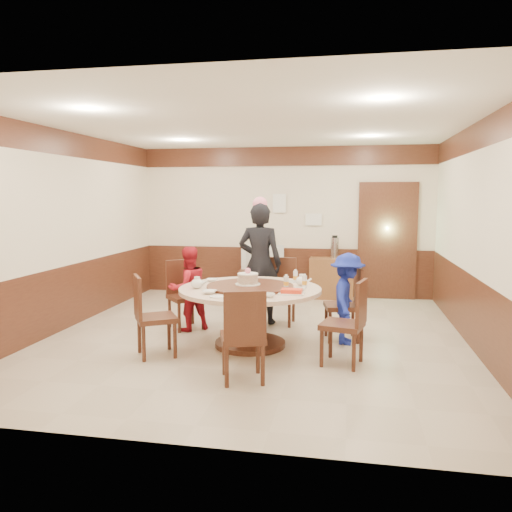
% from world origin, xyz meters
% --- Properties ---
extents(room, '(6.00, 6.04, 2.84)m').
position_xyz_m(room, '(0.01, 0.01, 1.08)').
color(room, '#C0AF99').
rests_on(room, ground).
extents(banquet_table, '(1.78, 1.78, 0.78)m').
position_xyz_m(banquet_table, '(0.01, -0.41, 0.53)').
color(banquet_table, '#482316').
rests_on(banquet_table, ground).
extents(chair_0, '(0.52, 0.51, 0.97)m').
position_xyz_m(chair_0, '(1.16, 0.08, 0.30)').
color(chair_0, '#482316').
rests_on(chair_0, ground).
extents(chair_1, '(0.46, 0.47, 0.97)m').
position_xyz_m(chair_1, '(0.22, 0.77, 0.30)').
color(chair_1, '#482316').
rests_on(chair_1, ground).
extents(chair_2, '(0.62, 0.62, 0.97)m').
position_xyz_m(chair_2, '(-1.08, 0.27, 0.30)').
color(chair_2, '#482316').
rests_on(chair_2, ground).
extents(chair_3, '(0.61, 0.61, 0.97)m').
position_xyz_m(chair_3, '(-1.03, -1.00, 0.30)').
color(chair_3, '#482316').
rests_on(chair_3, ground).
extents(chair_4, '(0.55, 0.56, 0.97)m').
position_xyz_m(chair_4, '(0.17, -1.61, 0.30)').
color(chair_4, '#482316').
rests_on(chair_4, ground).
extents(chair_5, '(0.54, 0.53, 0.97)m').
position_xyz_m(chair_5, '(1.18, -0.91, 0.30)').
color(chair_5, '#482316').
rests_on(chair_5, ground).
extents(person_standing, '(0.68, 0.48, 1.79)m').
position_xyz_m(person_standing, '(-0.08, 0.78, 0.89)').
color(person_standing, black).
rests_on(person_standing, ground).
extents(person_red, '(0.73, 0.72, 1.19)m').
position_xyz_m(person_red, '(-1.00, 0.17, 0.59)').
color(person_red, red).
rests_on(person_red, ground).
extents(person_blue, '(0.47, 0.78, 1.17)m').
position_xyz_m(person_blue, '(1.21, -0.07, 0.58)').
color(person_blue, navy).
rests_on(person_blue, ground).
extents(birthday_cake, '(0.32, 0.32, 0.21)m').
position_xyz_m(birthday_cake, '(-0.03, -0.37, 0.85)').
color(birthday_cake, white).
rests_on(birthday_cake, banquet_table).
extents(teapot_left, '(0.17, 0.15, 0.13)m').
position_xyz_m(teapot_left, '(-0.63, -0.59, 0.81)').
color(teapot_left, white).
rests_on(teapot_left, banquet_table).
extents(teapot_right, '(0.17, 0.15, 0.13)m').
position_xyz_m(teapot_right, '(0.63, -0.16, 0.81)').
color(teapot_right, white).
rests_on(teapot_right, banquet_table).
extents(bowl_0, '(0.15, 0.15, 0.04)m').
position_xyz_m(bowl_0, '(-0.58, -0.07, 0.77)').
color(bowl_0, white).
rests_on(bowl_0, banquet_table).
extents(bowl_1, '(0.14, 0.14, 0.04)m').
position_xyz_m(bowl_1, '(0.33, -0.96, 0.77)').
color(bowl_1, white).
rests_on(bowl_1, banquet_table).
extents(bowl_2, '(0.17, 0.17, 0.04)m').
position_xyz_m(bowl_2, '(-0.38, -0.89, 0.77)').
color(bowl_2, white).
rests_on(bowl_2, banquet_table).
extents(bowl_3, '(0.14, 0.14, 0.04)m').
position_xyz_m(bowl_3, '(0.64, -0.53, 0.77)').
color(bowl_3, white).
rests_on(bowl_3, banquet_table).
extents(bowl_4, '(0.17, 0.17, 0.04)m').
position_xyz_m(bowl_4, '(-0.69, -0.34, 0.77)').
color(bowl_4, white).
rests_on(bowl_4, banquet_table).
extents(saucer_near, '(0.18, 0.18, 0.01)m').
position_xyz_m(saucer_near, '(-0.24, -1.06, 0.76)').
color(saucer_near, white).
rests_on(saucer_near, banquet_table).
extents(saucer_far, '(0.18, 0.18, 0.01)m').
position_xyz_m(saucer_far, '(0.46, 0.09, 0.76)').
color(saucer_far, white).
rests_on(saucer_far, banquet_table).
extents(shrimp_platter, '(0.30, 0.20, 0.06)m').
position_xyz_m(shrimp_platter, '(0.57, -0.75, 0.78)').
color(shrimp_platter, white).
rests_on(shrimp_platter, banquet_table).
extents(bottle_0, '(0.06, 0.06, 0.16)m').
position_xyz_m(bottle_0, '(0.46, -0.43, 0.83)').
color(bottle_0, silver).
rests_on(bottle_0, banquet_table).
extents(bottle_1, '(0.06, 0.06, 0.16)m').
position_xyz_m(bottle_1, '(0.68, -0.34, 0.83)').
color(bottle_1, silver).
rests_on(bottle_1, banquet_table).
extents(bottle_2, '(0.06, 0.06, 0.16)m').
position_xyz_m(bottle_2, '(0.53, 0.02, 0.83)').
color(bottle_2, silver).
rests_on(bottle_2, banquet_table).
extents(tv_stand, '(0.85, 0.45, 0.50)m').
position_xyz_m(tv_stand, '(-0.39, 2.75, 0.25)').
color(tv_stand, '#482316').
rests_on(tv_stand, ground).
extents(television, '(0.82, 0.21, 0.47)m').
position_xyz_m(television, '(-0.39, 2.75, 0.73)').
color(television, '#949496').
rests_on(television, tv_stand).
extents(side_cabinet, '(0.80, 0.40, 0.75)m').
position_xyz_m(side_cabinet, '(0.91, 2.78, 0.38)').
color(side_cabinet, brown).
rests_on(side_cabinet, ground).
extents(thermos, '(0.15, 0.15, 0.38)m').
position_xyz_m(thermos, '(0.96, 2.78, 0.94)').
color(thermos, silver).
rests_on(thermos, side_cabinet).
extents(notice_left, '(0.25, 0.00, 0.35)m').
position_xyz_m(notice_left, '(-0.10, 2.96, 1.75)').
color(notice_left, white).
rests_on(notice_left, room).
extents(notice_right, '(0.30, 0.00, 0.22)m').
position_xyz_m(notice_right, '(0.55, 2.96, 1.45)').
color(notice_right, white).
rests_on(notice_right, room).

